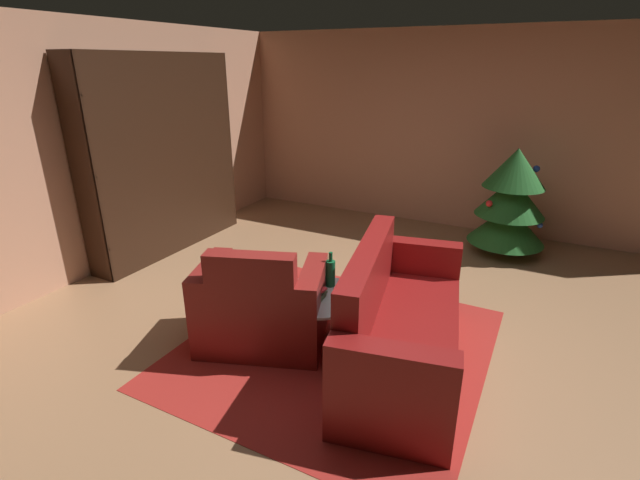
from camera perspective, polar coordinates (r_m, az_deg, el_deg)
name	(u,v)px	position (r m, az deg, el deg)	size (l,w,h in m)	color
ground_plane	(366,340)	(3.87, 5.75, -12.23)	(7.62, 7.62, 0.00)	#9C714D
wall_back	(462,132)	(6.39, 17.24, 12.67)	(6.29, 0.06, 2.55)	tan
wall_left	(84,153)	(5.29, -27.26, 9.64)	(0.06, 6.47, 2.55)	tan
area_rug	(336,346)	(3.77, 2.01, -13.07)	(2.26, 2.36, 0.01)	maroon
bookshelf_unit	(173,156)	(5.73, -17.80, 9.95)	(0.35, 2.09, 2.24)	black
armchair_red	(261,309)	(3.68, -7.32, -8.51)	(1.14, 0.97, 0.88)	maroon
couch_red	(398,327)	(3.48, 9.69, -10.63)	(1.08, 1.93, 0.92)	maroon
coffee_table	(319,300)	(3.58, -0.14, -7.52)	(0.68, 0.68, 0.45)	black
book_stack_on_table	(312,293)	(3.51, -1.06, -6.55)	(0.23, 0.17, 0.08)	#487347
bottle_on_table	(330,273)	(3.65, 1.31, -4.08)	(0.08, 0.08, 0.29)	#12562E
decorated_tree	(511,201)	(5.70, 22.65, 4.51)	(0.86, 0.86, 1.25)	brown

